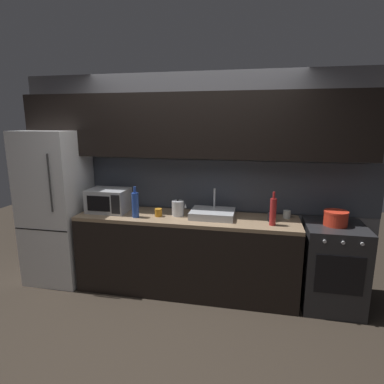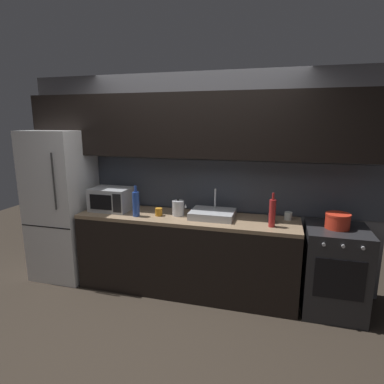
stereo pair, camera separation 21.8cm
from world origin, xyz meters
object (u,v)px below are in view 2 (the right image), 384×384
object	(u,v)px
refrigerator	(62,205)
kettle	(178,208)
mug_dark	(271,218)
wine_bottle_red	(272,213)
cooking_pot	(338,221)
mug_clear	(288,216)
oven_range	(334,270)
mug_amber	(159,212)
wine_bottle_blue	(136,204)
microwave	(111,199)

from	to	relation	value
refrigerator	kettle	xyz separation A→B (m)	(1.52, 0.01, 0.06)
mug_dark	kettle	bearing A→B (deg)	179.88
wine_bottle_red	cooking_pot	bearing A→B (deg)	10.88
wine_bottle_red	mug_clear	bearing A→B (deg)	60.19
refrigerator	cooking_pot	world-z (taller)	refrigerator
refrigerator	wine_bottle_red	size ratio (longest dim) A/B	5.26
oven_range	mug_amber	bearing A→B (deg)	-178.25
mug_dark	mug_amber	size ratio (longest dim) A/B	1.16
mug_dark	mug_amber	world-z (taller)	mug_dark
refrigerator	oven_range	bearing A→B (deg)	-0.02
kettle	cooking_pot	xyz separation A→B (m)	(1.67, -0.01, -0.01)
mug_clear	cooking_pot	bearing A→B (deg)	-19.78
kettle	mug_dark	size ratio (longest dim) A/B	1.92
kettle	wine_bottle_blue	xyz separation A→B (m)	(-0.45, -0.16, 0.06)
kettle	wine_bottle_red	xyz separation A→B (m)	(1.04, -0.14, 0.06)
microwave	mug_clear	xyz separation A→B (m)	(2.05, 0.15, -0.09)
kettle	mug_amber	bearing A→B (deg)	-160.49
oven_range	cooking_pot	size ratio (longest dim) A/B	3.78
oven_range	wine_bottle_blue	xyz separation A→B (m)	(-2.13, -0.14, 0.59)
refrigerator	cooking_pot	distance (m)	3.19
mug_clear	wine_bottle_red	bearing A→B (deg)	-119.81
oven_range	microwave	world-z (taller)	microwave
oven_range	wine_bottle_red	world-z (taller)	wine_bottle_red
wine_bottle_red	wine_bottle_blue	bearing A→B (deg)	-179.22
wine_bottle_blue	mug_amber	world-z (taller)	wine_bottle_blue
kettle	mug_clear	size ratio (longest dim) A/B	2.27
refrigerator	mug_amber	distance (m)	1.32
oven_range	kettle	size ratio (longest dim) A/B	4.63
oven_range	wine_bottle_red	xyz separation A→B (m)	(-0.64, -0.12, 0.60)
refrigerator	microwave	distance (m)	0.69
mug_dark	mug_clear	distance (m)	0.23
refrigerator	oven_range	xyz separation A→B (m)	(3.21, -0.00, -0.47)
oven_range	microwave	distance (m)	2.59
kettle	mug_amber	size ratio (longest dim) A/B	2.22
kettle	mug_clear	world-z (taller)	kettle
refrigerator	cooking_pot	bearing A→B (deg)	0.00
wine_bottle_red	mug_clear	xyz separation A→B (m)	(0.17, 0.29, -0.10)
microwave	wine_bottle_blue	xyz separation A→B (m)	(0.40, -0.16, 0.01)
microwave	wine_bottle_red	size ratio (longest dim) A/B	1.31
microwave	mug_amber	bearing A→B (deg)	-6.93
wine_bottle_blue	mug_amber	bearing A→B (deg)	19.08
refrigerator	mug_amber	size ratio (longest dim) A/B	21.04
refrigerator	mug_clear	xyz separation A→B (m)	(2.73, 0.17, 0.02)
refrigerator	oven_range	size ratio (longest dim) A/B	2.05
wine_bottle_blue	mug_amber	size ratio (longest dim) A/B	3.96
kettle	mug_amber	world-z (taller)	kettle
microwave	cooking_pot	xyz separation A→B (m)	(2.51, -0.02, -0.06)
refrigerator	wine_bottle_blue	bearing A→B (deg)	-7.48
wine_bottle_blue	oven_range	bearing A→B (deg)	3.77
wine_bottle_blue	refrigerator	bearing A→B (deg)	172.52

